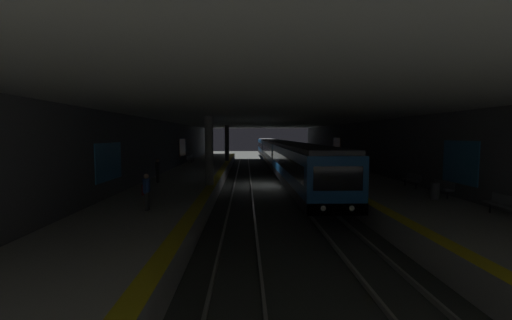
% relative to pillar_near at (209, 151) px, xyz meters
% --- Properties ---
extents(ground_plane, '(120.00, 120.00, 0.00)m').
position_rel_pillar_near_xyz_m(ground_plane, '(6.32, -4.35, -3.33)').
color(ground_plane, '#383A38').
extents(track_left, '(60.00, 1.53, 0.16)m').
position_rel_pillar_near_xyz_m(track_left, '(6.32, -6.55, -3.25)').
color(track_left, gray).
rests_on(track_left, ground).
extents(track_right, '(60.00, 1.53, 0.16)m').
position_rel_pillar_near_xyz_m(track_right, '(6.32, -2.15, -3.25)').
color(track_right, gray).
rests_on(track_right, ground).
extents(platform_left, '(60.00, 5.30, 1.06)m').
position_rel_pillar_near_xyz_m(platform_left, '(6.32, -10.90, -2.80)').
color(platform_left, '#A8A59E').
rests_on(platform_left, ground).
extents(platform_right, '(60.00, 5.30, 1.06)m').
position_rel_pillar_near_xyz_m(platform_right, '(6.32, 2.20, -2.80)').
color(platform_right, '#A8A59E').
rests_on(platform_right, ground).
extents(wall_left, '(60.00, 0.56, 5.60)m').
position_rel_pillar_near_xyz_m(wall_left, '(6.32, -13.80, -0.52)').
color(wall_left, '#56565B').
rests_on(wall_left, ground).
extents(wall_right, '(60.00, 0.56, 5.60)m').
position_rel_pillar_near_xyz_m(wall_right, '(6.32, 5.10, -0.52)').
color(wall_right, '#56565B').
rests_on(wall_right, ground).
extents(ceiling_slab, '(60.00, 19.40, 0.40)m').
position_rel_pillar_near_xyz_m(ceiling_slab, '(6.32, -4.35, 2.47)').
color(ceiling_slab, beige).
rests_on(ceiling_slab, wall_left).
extents(pillar_near, '(0.56, 0.56, 4.55)m').
position_rel_pillar_near_xyz_m(pillar_near, '(0.00, 0.00, 0.00)').
color(pillar_near, gray).
rests_on(pillar_near, platform_right).
extents(pillar_far, '(0.56, 0.56, 4.55)m').
position_rel_pillar_near_xyz_m(pillar_far, '(20.28, 0.00, 0.00)').
color(pillar_far, gray).
rests_on(pillar_far, platform_right).
extents(metro_train, '(56.60, 2.83, 3.49)m').
position_rel_pillar_near_xyz_m(metro_train, '(21.14, -6.55, -1.30)').
color(metro_train, '#19569E').
rests_on(metro_train, track_left).
extents(bench_left_near, '(1.70, 0.47, 0.86)m').
position_rel_pillar_near_xyz_m(bench_left_near, '(-8.85, -12.88, -1.75)').
color(bench_left_near, '#262628').
rests_on(bench_left_near, platform_left).
extents(bench_left_mid, '(1.70, 0.47, 0.86)m').
position_rel_pillar_near_xyz_m(bench_left_mid, '(-4.59, -12.88, -1.75)').
color(bench_left_mid, '#262628').
rests_on(bench_left_mid, platform_left).
extents(bench_left_far, '(1.70, 0.47, 0.86)m').
position_rel_pillar_near_xyz_m(bench_left_far, '(-1.50, -12.88, -1.75)').
color(bench_left_far, '#262628').
rests_on(bench_left_far, platform_left).
extents(bench_right_near, '(1.70, 0.47, 0.86)m').
position_rel_pillar_near_xyz_m(bench_right_near, '(16.51, 4.18, -1.75)').
color(bench_right_near, '#262628').
rests_on(bench_right_near, platform_right).
extents(bench_right_mid, '(1.70, 0.47, 0.86)m').
position_rel_pillar_near_xyz_m(bench_right_mid, '(18.57, 4.18, -1.75)').
color(bench_right_mid, '#262628').
rests_on(bench_right_mid, platform_right).
extents(person_waiting_near, '(0.60, 0.22, 1.62)m').
position_rel_pillar_near_xyz_m(person_waiting_near, '(-7.24, 1.93, -1.40)').
color(person_waiting_near, '#3B3B3B').
rests_on(person_waiting_near, platform_right).
extents(person_walking_mid, '(0.60, 0.23, 1.66)m').
position_rel_pillar_near_xyz_m(person_walking_mid, '(1.13, 3.69, -1.37)').
color(person_walking_mid, '#353535').
rests_on(person_walking_mid, platform_right).
extents(person_standing_far, '(0.60, 0.23, 1.68)m').
position_rel_pillar_near_xyz_m(person_standing_far, '(21.04, -11.76, -1.36)').
color(person_standing_far, '#272727').
rests_on(person_standing_far, platform_left).
extents(suitcase_rolling, '(0.43, 0.26, 0.88)m').
position_rel_pillar_near_xyz_m(suitcase_rolling, '(-3.50, 3.16, -1.98)').
color(suitcase_rolling, maroon).
rests_on(suitcase_rolling, platform_right).
extents(trash_bin, '(0.44, 0.44, 0.85)m').
position_rel_pillar_near_xyz_m(trash_bin, '(-5.24, -12.15, -1.85)').
color(trash_bin, '#595B5E').
rests_on(trash_bin, platform_left).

